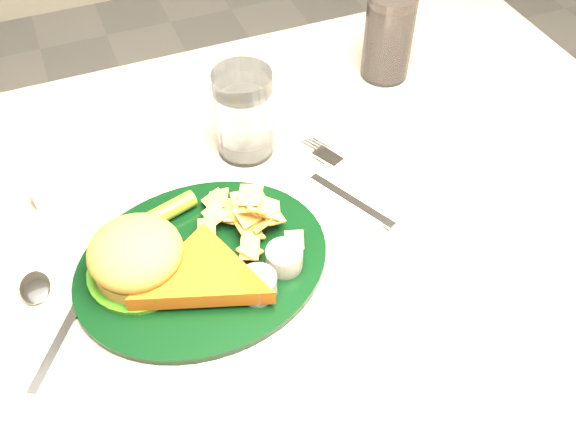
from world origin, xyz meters
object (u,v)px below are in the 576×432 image
fork_napkin (348,195)px  water_glass (244,113)px  cola_glass (388,36)px  table (268,369)px  dinner_plate (200,247)px

fork_napkin → water_glass: bearing=97.1°
cola_glass → fork_napkin: 0.29m
table → cola_glass: cola_glass is taller
dinner_plate → water_glass: size_ratio=2.42×
dinner_plate → fork_napkin: bearing=3.2°
table → dinner_plate: (-0.09, -0.04, 0.41)m
table → fork_napkin: 0.40m
table → water_glass: 0.46m
water_glass → fork_napkin: water_glass is taller
dinner_plate → water_glass: water_glass is taller
table → dinner_plate: 0.42m
cola_glass → water_glass: bearing=-162.0°
water_glass → fork_napkin: bearing=-57.4°
dinner_plate → water_glass: bearing=50.0°
table → cola_glass: size_ratio=8.78×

